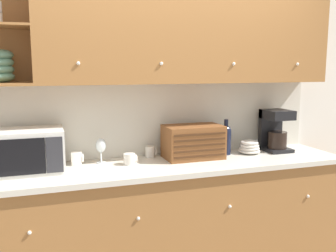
{
  "coord_description": "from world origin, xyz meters",
  "views": [
    {
      "loc": [
        -0.95,
        -3.02,
        1.69
      ],
      "look_at": [
        0.0,
        -0.22,
        1.23
      ],
      "focal_mm": 40.0,
      "sensor_mm": 36.0,
      "label": 1
    }
  ],
  "objects_px": {
    "mug_blue_second": "(130,159)",
    "wine_bottle": "(226,138)",
    "coffee_maker": "(275,130)",
    "mug": "(77,159)",
    "mug_patterned_third": "(150,152)",
    "microwave": "(27,151)",
    "bread_box": "(193,142)",
    "bowl_stack_on_counter": "(249,147)",
    "wine_glass": "(101,146)"
  },
  "relations": [
    {
      "from": "bowl_stack_on_counter",
      "to": "mug_patterned_third",
      "type": "bearing_deg",
      "value": 170.55
    },
    {
      "from": "mug",
      "to": "microwave",
      "type": "bearing_deg",
      "value": -165.5
    },
    {
      "from": "microwave",
      "to": "bowl_stack_on_counter",
      "type": "height_order",
      "value": "microwave"
    },
    {
      "from": "mug_blue_second",
      "to": "bowl_stack_on_counter",
      "type": "distance_m",
      "value": 1.07
    },
    {
      "from": "mug",
      "to": "wine_bottle",
      "type": "relative_size",
      "value": 0.33
    },
    {
      "from": "mug_blue_second",
      "to": "wine_bottle",
      "type": "xyz_separation_m",
      "value": [
        0.86,
        0.08,
        0.1
      ]
    },
    {
      "from": "coffee_maker",
      "to": "bread_box",
      "type": "bearing_deg",
      "value": -177.67
    },
    {
      "from": "microwave",
      "to": "coffee_maker",
      "type": "height_order",
      "value": "coffee_maker"
    },
    {
      "from": "mug_patterned_third",
      "to": "bread_box",
      "type": "height_order",
      "value": "bread_box"
    },
    {
      "from": "wine_glass",
      "to": "bowl_stack_on_counter",
      "type": "distance_m",
      "value": 1.28
    },
    {
      "from": "mug_blue_second",
      "to": "bowl_stack_on_counter",
      "type": "height_order",
      "value": "bowl_stack_on_counter"
    },
    {
      "from": "mug",
      "to": "wine_bottle",
      "type": "height_order",
      "value": "wine_bottle"
    },
    {
      "from": "bread_box",
      "to": "wine_bottle",
      "type": "xyz_separation_m",
      "value": [
        0.32,
        0.04,
        0.0
      ]
    },
    {
      "from": "mug_blue_second",
      "to": "mug_patterned_third",
      "type": "height_order",
      "value": "mug_patterned_third"
    },
    {
      "from": "bowl_stack_on_counter",
      "to": "coffee_maker",
      "type": "xyz_separation_m",
      "value": [
        0.28,
        0.03,
        0.13
      ]
    },
    {
      "from": "microwave",
      "to": "bowl_stack_on_counter",
      "type": "distance_m",
      "value": 1.81
    },
    {
      "from": "mug",
      "to": "mug_blue_second",
      "type": "height_order",
      "value": "mug"
    },
    {
      "from": "microwave",
      "to": "bread_box",
      "type": "xyz_separation_m",
      "value": [
        1.28,
        0.02,
        -0.02
      ]
    },
    {
      "from": "wine_bottle",
      "to": "bowl_stack_on_counter",
      "type": "xyz_separation_m",
      "value": [
        0.21,
        -0.04,
        -0.08
      ]
    },
    {
      "from": "microwave",
      "to": "mug",
      "type": "relative_size",
      "value": 4.92
    },
    {
      "from": "mug",
      "to": "wine_glass",
      "type": "bearing_deg",
      "value": 1.06
    },
    {
      "from": "mug",
      "to": "bread_box",
      "type": "relative_size",
      "value": 0.21
    },
    {
      "from": "coffee_maker",
      "to": "wine_bottle",
      "type": "bearing_deg",
      "value": 179.35
    },
    {
      "from": "mug_blue_second",
      "to": "coffee_maker",
      "type": "height_order",
      "value": "coffee_maker"
    },
    {
      "from": "mug_blue_second",
      "to": "coffee_maker",
      "type": "distance_m",
      "value": 1.36
    },
    {
      "from": "mug",
      "to": "mug_patterned_third",
      "type": "xyz_separation_m",
      "value": [
        0.61,
        0.07,
        -0.0
      ]
    },
    {
      "from": "wine_glass",
      "to": "coffee_maker",
      "type": "relative_size",
      "value": 0.54
    },
    {
      "from": "mug",
      "to": "bowl_stack_on_counter",
      "type": "bearing_deg",
      "value": -2.81
    },
    {
      "from": "wine_bottle",
      "to": "coffee_maker",
      "type": "relative_size",
      "value": 0.82
    },
    {
      "from": "mug_patterned_third",
      "to": "wine_bottle",
      "type": "relative_size",
      "value": 0.31
    },
    {
      "from": "mug_patterned_third",
      "to": "wine_bottle",
      "type": "xyz_separation_m",
      "value": [
        0.65,
        -0.1,
        0.09
      ]
    },
    {
      "from": "bread_box",
      "to": "bowl_stack_on_counter",
      "type": "bearing_deg",
      "value": -0.08
    },
    {
      "from": "mug_blue_second",
      "to": "coffee_maker",
      "type": "xyz_separation_m",
      "value": [
        1.35,
        0.07,
        0.15
      ]
    },
    {
      "from": "coffee_maker",
      "to": "mug_blue_second",
      "type": "bearing_deg",
      "value": -176.9
    },
    {
      "from": "microwave",
      "to": "wine_glass",
      "type": "height_order",
      "value": "microwave"
    },
    {
      "from": "wine_bottle",
      "to": "microwave",
      "type": "bearing_deg",
      "value": -177.95
    },
    {
      "from": "microwave",
      "to": "wine_bottle",
      "type": "relative_size",
      "value": 1.64
    },
    {
      "from": "bowl_stack_on_counter",
      "to": "microwave",
      "type": "bearing_deg",
      "value": -179.42
    },
    {
      "from": "mug_patterned_third",
      "to": "bowl_stack_on_counter",
      "type": "distance_m",
      "value": 0.87
    },
    {
      "from": "microwave",
      "to": "coffee_maker",
      "type": "xyz_separation_m",
      "value": [
        2.09,
        0.05,
        0.03
      ]
    },
    {
      "from": "microwave",
      "to": "bread_box",
      "type": "height_order",
      "value": "microwave"
    },
    {
      "from": "wine_glass",
      "to": "coffee_maker",
      "type": "distance_m",
      "value": 1.55
    },
    {
      "from": "mug_patterned_third",
      "to": "bread_box",
      "type": "distance_m",
      "value": 0.37
    },
    {
      "from": "mug_patterned_third",
      "to": "bowl_stack_on_counter",
      "type": "bearing_deg",
      "value": -9.45
    },
    {
      "from": "mug_blue_second",
      "to": "mug",
      "type": "bearing_deg",
      "value": 164.01
    },
    {
      "from": "microwave",
      "to": "wine_glass",
      "type": "relative_size",
      "value": 2.49
    },
    {
      "from": "coffee_maker",
      "to": "microwave",
      "type": "bearing_deg",
      "value": -178.58
    },
    {
      "from": "microwave",
      "to": "wine_bottle",
      "type": "xyz_separation_m",
      "value": [
        1.6,
        0.06,
        -0.01
      ]
    },
    {
      "from": "mug",
      "to": "coffee_maker",
      "type": "height_order",
      "value": "coffee_maker"
    },
    {
      "from": "mug",
      "to": "mug_patterned_third",
      "type": "bearing_deg",
      "value": 6.66
    }
  ]
}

